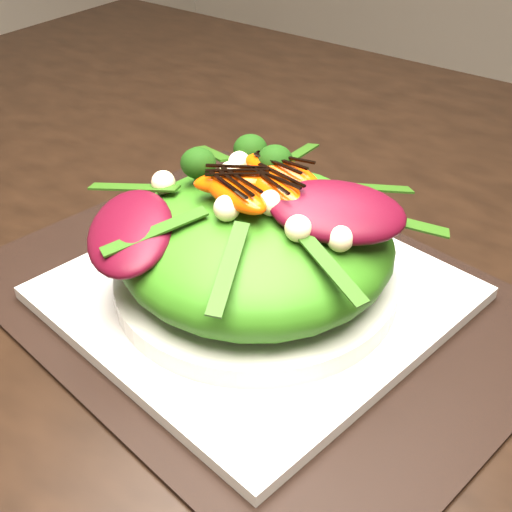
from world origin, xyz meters
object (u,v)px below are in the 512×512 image
Objects in this scene: lettuce_mound at (256,243)px; placemat at (256,300)px; orange_segment at (282,175)px; salad_bowl at (256,280)px; plate_base at (256,293)px; dining_table at (379,246)px.

placemat is at bearing -90.00° from lettuce_mound.
lettuce_mound is at bearing -90.49° from orange_segment.
placemat is 0.02m from salad_bowl.
dining_table is at bearing 79.27° from plate_base.
dining_table is 0.18m from lettuce_mound.
orange_segment reaches higher than plate_base.
dining_table reaches higher than plate_base.
salad_bowl is (0.00, 0.00, 0.02)m from placemat.
placemat is at bearing -116.57° from plate_base.
placemat is at bearing -90.49° from orange_segment.
dining_table is 7.42× the size of lettuce_mound.
plate_base is 0.01m from salad_bowl.
salad_bowl is 0.09m from orange_segment.
dining_table is at bearing 79.27° from salad_bowl.
placemat is 1.56× the size of plate_base.
lettuce_mound reaches higher than plate_base.
salad_bowl is (-0.03, -0.16, 0.04)m from dining_table.
plate_base is 4.25× the size of orange_segment.
plate_base is (0.00, 0.00, 0.01)m from placemat.
salad_bowl reaches higher than placemat.
dining_table is 3.66× the size of placemat.
salad_bowl is at bearing 0.00° from placemat.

